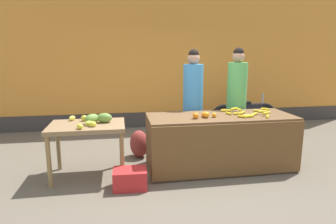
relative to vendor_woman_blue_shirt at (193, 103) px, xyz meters
name	(u,v)px	position (x,y,z in m)	size (l,w,h in m)	color
ground_plane	(189,169)	(-0.22, -0.67, -0.92)	(24.00, 24.00, 0.00)	#665B4C
market_wall_back	(162,58)	(-0.22, 2.17, 0.72)	(9.88, 0.23, 3.35)	orange
fruit_stall_counter	(220,142)	(0.27, -0.68, -0.51)	(2.22, 0.86, 0.83)	brown
side_table_wooden	(87,131)	(-1.71, -0.67, -0.25)	(1.05, 0.73, 0.78)	olive
banana_bunch_pile	(248,113)	(0.70, -0.68, -0.06)	(0.74, 0.63, 0.07)	yellow
orange_pile	(203,115)	(-0.04, -0.79, -0.05)	(0.37, 0.18, 0.09)	orange
mango_papaya_pile	(94,119)	(-1.61, -0.63, -0.09)	(0.66, 0.66, 0.14)	#E5DA49
vendor_woman_blue_shirt	(193,103)	(0.00, 0.00, 0.00)	(0.34, 0.34, 1.83)	#33333D
vendor_woman_green_shirt	(236,101)	(0.78, -0.03, 0.01)	(0.34, 0.34, 1.86)	#33333D
parked_motorcycle	(244,115)	(1.51, 1.23, -0.52)	(1.60, 0.18, 0.88)	black
produce_crate	(130,179)	(-1.14, -1.17, -0.79)	(0.44, 0.32, 0.26)	red
produce_sack	(139,144)	(-0.94, 0.00, -0.69)	(0.36, 0.30, 0.47)	maroon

